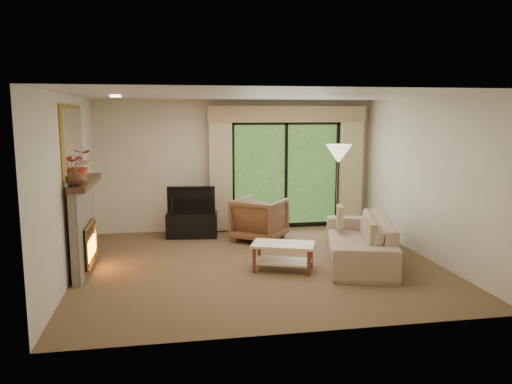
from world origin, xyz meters
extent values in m
plane|color=brown|center=(0.00, 0.00, 0.00)|extent=(5.50, 5.50, 0.00)
plane|color=silver|center=(0.00, 0.00, 2.60)|extent=(5.50, 5.50, 0.00)
plane|color=beige|center=(0.00, 2.50, 1.30)|extent=(5.00, 0.00, 5.00)
plane|color=beige|center=(0.00, -2.50, 1.30)|extent=(5.00, 0.00, 5.00)
plane|color=beige|center=(-2.75, 0.00, 1.30)|extent=(0.00, 5.00, 5.00)
plane|color=beige|center=(2.75, 0.00, 1.30)|extent=(0.00, 5.00, 5.00)
cube|color=#CABB8B|center=(-0.35, 2.34, 1.20)|extent=(0.45, 0.18, 2.35)
cube|color=#CABB8B|center=(2.35, 2.34, 1.20)|extent=(0.45, 0.18, 2.35)
cube|color=tan|center=(1.00, 2.36, 2.32)|extent=(3.20, 0.24, 0.32)
cube|color=black|center=(-0.95, 1.95, 0.24)|extent=(1.00, 0.54, 0.48)
imported|color=black|center=(-0.95, 1.95, 0.73)|extent=(0.90, 0.22, 0.51)
imported|color=brown|center=(0.28, 1.49, 0.40)|extent=(1.20, 1.21, 0.80)
imported|color=tan|center=(1.61, -0.06, 0.35)|extent=(1.56, 2.56, 0.70)
cube|color=brown|center=(1.53, -0.75, 0.58)|extent=(0.21, 0.40, 0.39)
cube|color=brown|center=(1.53, 0.63, 0.58)|extent=(0.20, 0.38, 0.37)
imported|color=#412819|center=(-2.61, -0.44, 1.50)|extent=(0.25, 0.25, 0.26)
imported|color=#BE4529|center=(-2.61, -0.02, 1.60)|extent=(0.43, 0.38, 0.47)
camera|label=1|loc=(-1.37, -7.40, 2.33)|focal=35.00mm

